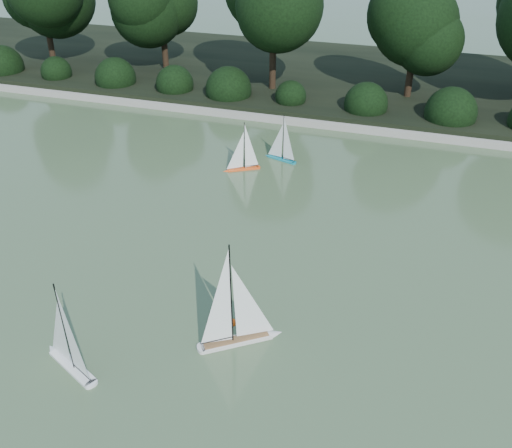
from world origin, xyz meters
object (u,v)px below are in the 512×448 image
(sailboat_white_b, at_px, (242,326))
(sailboat_teal, at_px, (279,152))
(sailboat_orange, at_px, (240,162))
(race_buoy, at_px, (233,323))
(sailboat_white_a, at_px, (66,351))

(sailboat_white_b, relative_size, sailboat_teal, 1.46)
(sailboat_orange, height_order, sailboat_teal, same)
(sailboat_orange, distance_m, race_buoy, 5.35)
(race_buoy, bearing_deg, sailboat_orange, 107.93)
(sailboat_teal, distance_m, race_buoy, 6.00)
(sailboat_white_a, xyz_separation_m, sailboat_white_b, (2.15, 1.20, 0.03))
(sailboat_teal, xyz_separation_m, race_buoy, (0.94, -5.92, -0.19))
(sailboat_white_b, bearing_deg, sailboat_white_a, -150.84)
(sailboat_white_a, distance_m, sailboat_white_b, 2.46)
(sailboat_white_b, height_order, race_buoy, sailboat_white_b)
(sailboat_orange, distance_m, sailboat_teal, 1.09)
(sailboat_white_b, xyz_separation_m, sailboat_orange, (-1.91, 5.40, -0.08))
(sailboat_teal, relative_size, race_buoy, 8.84)
(sailboat_white_b, bearing_deg, race_buoy, 130.15)
(sailboat_orange, height_order, race_buoy, sailboat_orange)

